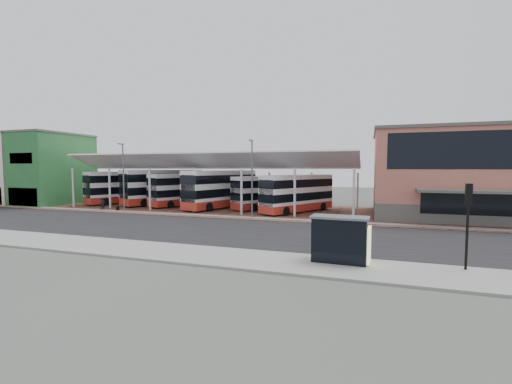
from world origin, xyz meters
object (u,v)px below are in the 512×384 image
terminal (466,173)px  bus_5 (298,194)px  bus_1 (163,187)px  bus_3 (221,189)px  bus_2 (186,190)px  pedestrian (103,204)px  bus_0 (126,187)px  bus_shelter (344,235)px  traffic_signal_west (468,212)px  bus_4 (268,193)px

terminal → bus_5: bearing=-175.8°
bus_1 → bus_3: size_ratio=0.99×
bus_2 → bus_1: bearing=-162.8°
terminal → pedestrian: size_ratio=11.52×
pedestrian → bus_0: bearing=42.3°
bus_1 → bus_shelter: size_ratio=3.77×
bus_1 → bus_3: bearing=16.1°
bus_shelter → bus_1: bearing=141.5°
traffic_signal_west → bus_1: bearing=142.7°
terminal → bus_shelter: 24.95m
bus_0 → bus_1: size_ratio=0.95×
bus_0 → bus_4: bus_0 is taller
bus_5 → traffic_signal_west: (12.69, -20.24, 0.79)m
terminal → pedestrian: terminal is taller
bus_shelter → pedestrian: bearing=156.3°
bus_3 → traffic_signal_west: size_ratio=2.79×
bus_4 → bus_3: bearing=-137.9°
bus_2 → bus_5: size_ratio=1.02×
traffic_signal_west → bus_4: bearing=124.8°
bus_1 → traffic_signal_west: 39.78m
pedestrian → bus_shelter: bus_shelter is taller
bus_5 → bus_shelter: 22.13m
bus_2 → pedestrian: size_ratio=6.69×
bus_4 → bus_0: bearing=-148.1°
traffic_signal_west → bus_shelter: bearing=-174.6°
bus_0 → pedestrian: bus_0 is taller
terminal → bus_1: terminal is taller
bus_0 → traffic_signal_west: (38.87, -22.48, 0.65)m
bus_3 → bus_shelter: 27.94m
bus_0 → bus_5: size_ratio=1.09×
bus_0 → bus_3: (15.90, -1.20, 0.10)m
bus_3 → bus_4: bus_3 is taller
bus_2 → traffic_signal_west: traffic_signal_west is taller
traffic_signal_west → bus_0: bearing=147.5°
bus_0 → traffic_signal_west: size_ratio=2.63×
terminal → bus_4: 21.98m
bus_0 → bus_5: bearing=19.4°
bus_2 → bus_0: bearing=-157.6°
bus_shelter → bus_4: bearing=118.5°
terminal → bus_2: 33.73m
bus_0 → bus_3: bearing=20.0°
bus_5 → pedestrian: (-22.58, -6.40, -1.36)m
bus_4 → pedestrian: (-18.30, -8.47, -1.25)m
bus_1 → terminal: bearing=22.9°
bus_4 → pedestrian: size_ratio=6.06×
terminal → bus_2: size_ratio=1.72×
bus_1 → bus_2: (3.86, -0.41, -0.27)m
bus_2 → traffic_signal_west: size_ratio=2.48×
terminal → bus_5: 17.75m
bus_shelter → bus_2: bearing=137.5°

